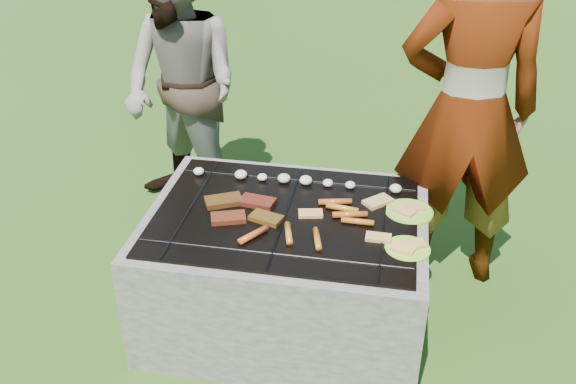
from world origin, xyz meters
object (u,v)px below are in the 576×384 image
plate_near (408,248)px  cook (468,111)px  bystander (182,89)px  plate_far (409,212)px  fire_pit (286,271)px

plate_near → cook: size_ratio=0.13×
plate_near → bystander: 1.75m
plate_far → plate_near: bearing=-89.8°
bystander → fire_pit: bearing=-20.0°
plate_near → bystander: size_ratio=0.15×
fire_pit → bystander: 1.33m
fire_pit → cook: 1.18m
fire_pit → cook: bearing=33.5°
plate_far → cook: (0.25, 0.41, 0.35)m
fire_pit → plate_far: 0.66m
fire_pit → plate_far: size_ratio=5.47×
cook → fire_pit: bearing=26.9°
plate_far → plate_near: same height
plate_far → plate_near: 0.30m
plate_far → plate_near: (0.00, -0.30, 0.00)m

